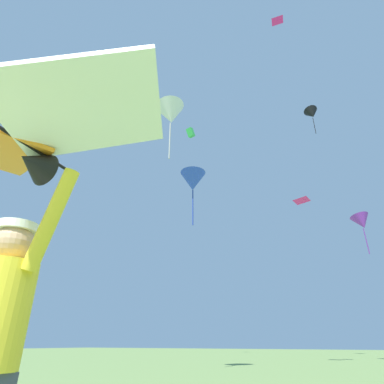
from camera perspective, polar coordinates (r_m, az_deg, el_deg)
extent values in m
sphere|color=tan|center=(2.19, -29.45, -8.03)|extent=(0.23, 0.23, 0.23)
cylinder|color=white|center=(2.22, -28.92, -5.71)|extent=(0.26, 0.26, 0.05)
cylinder|color=yellow|center=(2.03, -24.01, -4.33)|extent=(0.28, 0.12, 0.62)
cylinder|color=black|center=(2.44, -26.16, 6.67)|extent=(0.10, 0.80, 0.02)
cube|color=white|center=(2.12, -19.12, 13.70)|extent=(1.22, 1.17, 0.23)
cone|color=black|center=(2.39, -26.62, 4.63)|extent=(0.26, 0.22, 0.24)
pyramid|color=#DB2393|center=(20.54, 15.11, 27.73)|extent=(0.85, 0.85, 0.23)
pyramid|color=#DB2393|center=(19.66, 19.13, -1.37)|extent=(1.16, 1.16, 0.17)
cone|color=white|center=(14.12, -3.86, 13.84)|extent=(1.52, 1.43, 1.09)
cylinder|color=#A4A4A4|center=(13.30, -4.04, 9.29)|extent=(0.05, 0.05, 1.77)
cone|color=blue|center=(14.32, 0.15, 1.95)|extent=(1.50, 1.51, 0.92)
cylinder|color=#203595|center=(13.78, 0.15, -2.76)|extent=(0.05, 0.05, 1.66)
cone|color=black|center=(31.34, 20.81, 13.07)|extent=(1.80, 1.79, 1.22)
cylinder|color=black|center=(30.57, 21.19, 11.12)|extent=(0.05, 0.05, 1.72)
cone|color=purple|center=(22.44, 28.27, -4.77)|extent=(1.68, 1.61, 1.11)
cylinder|color=#602387|center=(22.09, 28.93, -7.73)|extent=(0.05, 0.05, 1.60)
cube|color=green|center=(34.18, -0.26, 10.65)|extent=(0.73, 0.91, 1.16)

